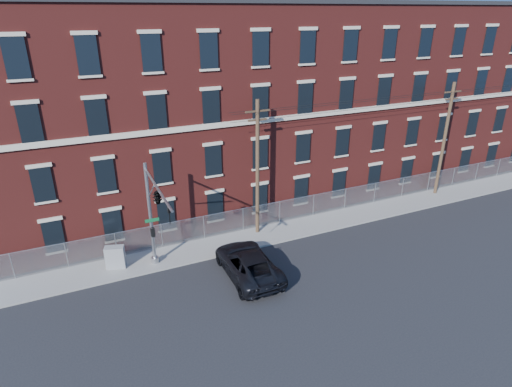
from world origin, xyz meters
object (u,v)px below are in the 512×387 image
Objects in this scene: pickup_truck at (248,263)px; utility_cabinet at (115,257)px; utility_pole_near at (258,167)px; traffic_signal_mast at (156,204)px.

pickup_truck is 8.65m from utility_cabinet.
utility_pole_near reaches higher than pickup_truck.
utility_cabinet is at bearing -176.61° from utility_pole_near.
utility_pole_near is 1.61× the size of pickup_truck.
utility_pole_near is at bearing 23.14° from traffic_signal_mast.
pickup_truck reaches higher than utility_cabinet.
traffic_signal_mast is at bearing -156.86° from utility_pole_near.
pickup_truck is (5.12, -1.41, -4.53)m from traffic_signal_mast.
traffic_signal_mast reaches higher than pickup_truck.
traffic_signal_mast is 5.84m from utility_cabinet.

